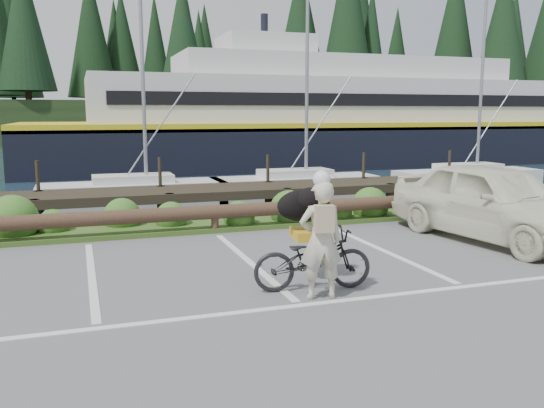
{
  "coord_description": "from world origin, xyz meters",
  "views": [
    {
      "loc": [
        -2.72,
        -7.24,
        2.54
      ],
      "look_at": [
        0.19,
        1.36,
        1.1
      ],
      "focal_mm": 38.0,
      "sensor_mm": 36.0,
      "label": 1
    }
  ],
  "objects": [
    {
      "name": "ground",
      "position": [
        0.0,
        0.0,
        0.0
      ],
      "size": [
        72.0,
        72.0,
        0.0
      ],
      "primitive_type": "plane",
      "color": "#545557"
    },
    {
      "name": "harbor_backdrop",
      "position": [
        0.4,
        78.42,
        -0.0
      ],
      "size": [
        170.0,
        160.0,
        30.0
      ],
      "color": "#182B39",
      "rests_on": "ground"
    },
    {
      "name": "vegetation_strip",
      "position": [
        0.0,
        5.3,
        0.05
      ],
      "size": [
        34.0,
        1.6,
        0.1
      ],
      "primitive_type": "cube",
      "color": "#3D5B21",
      "rests_on": "ground"
    },
    {
      "name": "log_rail",
      "position": [
        0.0,
        4.6,
        0.0
      ],
      "size": [
        32.0,
        0.3,
        0.6
      ],
      "primitive_type": null,
      "color": "#443021",
      "rests_on": "ground"
    },
    {
      "name": "bicycle",
      "position": [
        0.43,
        0.21,
        0.45
      ],
      "size": [
        1.79,
        0.83,
        0.91
      ],
      "primitive_type": "imported",
      "rotation": [
        0.0,
        0.0,
        1.44
      ],
      "color": "black",
      "rests_on": "ground"
    },
    {
      "name": "cyclist",
      "position": [
        0.37,
        -0.19,
        0.82
      ],
      "size": [
        0.65,
        0.47,
        1.64
      ],
      "primitive_type": "imported",
      "rotation": [
        0.0,
        0.0,
        3.01
      ],
      "color": "beige",
      "rests_on": "ground"
    },
    {
      "name": "dog",
      "position": [
        0.5,
        0.76,
        1.15
      ],
      "size": [
        0.53,
        0.9,
        0.49
      ],
      "primitive_type": "ellipsoid",
      "rotation": [
        0.0,
        0.0,
        1.44
      ],
      "color": "black",
      "rests_on": "bicycle"
    },
    {
      "name": "parked_car",
      "position": [
        5.14,
        2.09,
        0.79
      ],
      "size": [
        2.49,
        4.84,
        1.58
      ],
      "primitive_type": "imported",
      "rotation": [
        0.0,
        0.0,
        0.14
      ],
      "color": "silver",
      "rests_on": "ground"
    }
  ]
}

